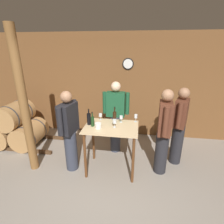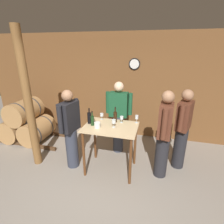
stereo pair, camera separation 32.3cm
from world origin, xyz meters
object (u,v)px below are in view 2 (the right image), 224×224
object	(u,v)px
wooden_post	(28,102)
person_visitor_with_scarf	(119,116)
wine_bottle_left	(92,120)
wine_glass_near_right	(122,118)
wine_bottle_center	(115,116)
person_visitor_bearded	(182,128)
person_visitor_near_door	(70,128)
person_host	(164,134)
ice_bucket	(97,125)
wine_bottle_far_left	(89,118)
wine_glass_far_side	(137,117)
wine_glass_near_left	(102,115)
wine_glass_near_center	(114,122)

from	to	relation	value
wooden_post	person_visitor_with_scarf	distance (m)	1.86
wine_bottle_left	wine_glass_near_right	world-z (taller)	wine_bottle_left
wine_bottle_center	wine_glass_near_right	distance (m)	0.13
person_visitor_bearded	person_visitor_near_door	size ratio (longest dim) A/B	1.01
person_host	ice_bucket	bearing A→B (deg)	-170.67
wine_bottle_left	person_visitor_bearded	bearing A→B (deg)	16.55
wine_bottle_far_left	person_visitor_near_door	size ratio (longest dim) A/B	0.19
person_visitor_bearded	wine_bottle_far_left	bearing A→B (deg)	-166.37
person_host	person_visitor_bearded	xyz separation A→B (m)	(0.35, 0.37, -0.02)
wine_bottle_far_left	person_host	xyz separation A→B (m)	(1.39, 0.05, -0.19)
wooden_post	wine_glass_near_right	world-z (taller)	wooden_post
wine_glass_far_side	person_visitor_near_door	world-z (taller)	person_visitor_near_door
wine_bottle_center	ice_bucket	size ratio (longest dim) A/B	2.67
wine_bottle_left	ice_bucket	xyz separation A→B (m)	(0.12, -0.07, -0.05)
wine_glass_far_side	ice_bucket	distance (m)	0.78
wine_glass_near_left	ice_bucket	xyz separation A→B (m)	(0.04, -0.39, -0.04)
wooden_post	wine_bottle_left	size ratio (longest dim) A/B	9.71
person_visitor_with_scarf	person_visitor_near_door	size ratio (longest dim) A/B	1.03
person_visitor_near_door	ice_bucket	bearing A→B (deg)	-2.29
wine_glass_near_left	wine_glass_near_right	xyz separation A→B (m)	(0.42, -0.06, 0.00)
ice_bucket	wine_bottle_far_left	bearing A→B (deg)	145.79
wine_bottle_center	wine_bottle_left	bearing A→B (deg)	-145.01
wooden_post	person_host	size ratio (longest dim) A/B	1.62
person_host	person_visitor_bearded	bearing A→B (deg)	46.30
wine_glass_near_left	wine_glass_far_side	distance (m)	0.71
wine_bottle_left	person_host	bearing A→B (deg)	5.40
wine_glass_near_center	person_host	world-z (taller)	person_host
wine_glass_far_side	wine_bottle_left	bearing A→B (deg)	-157.01
wine_bottle_left	wine_bottle_center	distance (m)	0.46
wooden_post	wine_bottle_left	world-z (taller)	wooden_post
wine_glass_near_left	wine_glass_near_center	world-z (taller)	wine_glass_near_center
wine_bottle_far_left	wine_glass_far_side	world-z (taller)	wine_bottle_far_left
person_visitor_with_scarf	person_visitor_near_door	world-z (taller)	person_visitor_with_scarf
wine_glass_near_right	person_visitor_near_door	distance (m)	1.02
ice_bucket	person_visitor_near_door	world-z (taller)	person_visitor_near_door
wine_bottle_far_left	person_visitor_near_door	bearing A→B (deg)	-161.91
wine_bottle_center	person_visitor_bearded	bearing A→B (deg)	10.19
wine_bottle_far_left	person_visitor_near_door	xyz separation A→B (m)	(-0.36, -0.12, -0.22)
wine_bottle_center	person_visitor_near_door	xyz separation A→B (m)	(-0.82, -0.31, -0.22)
wine_bottle_left	person_host	size ratio (longest dim) A/B	0.17
wine_bottle_left	person_visitor_bearded	world-z (taller)	person_visitor_bearded
wine_bottle_far_left	wine_bottle_center	xyz separation A→B (m)	(0.46, 0.19, -0.00)
wine_glass_near_left	person_visitor_bearded	xyz separation A→B (m)	(1.58, 0.17, -0.19)
wine_glass_far_side	person_visitor_bearded	xyz separation A→B (m)	(0.87, 0.16, -0.20)
wine_glass_near_left	ice_bucket	distance (m)	0.40
wine_bottle_far_left	wine_glass_near_right	distance (m)	0.62
wine_bottle_center	person_visitor_bearded	world-z (taller)	person_visitor_bearded
wine_glass_near_right	wine_bottle_center	bearing A→B (deg)	-178.88
wine_bottle_far_left	person_visitor_bearded	distance (m)	1.80
wine_bottle_far_left	wooden_post	bearing A→B (deg)	-168.94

